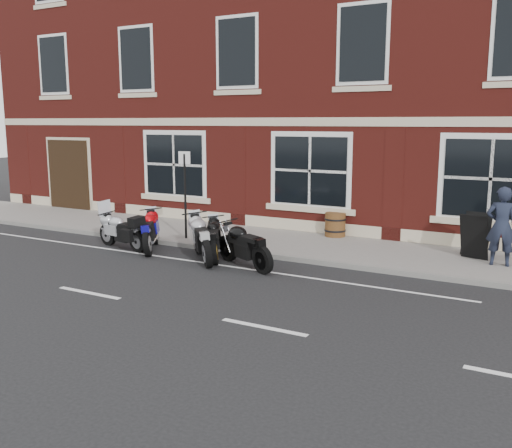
# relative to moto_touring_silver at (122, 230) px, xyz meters

# --- Properties ---
(ground) EXTENTS (80.00, 80.00, 0.00)m
(ground) POSITION_rel_moto_touring_silver_xyz_m (2.26, -0.47, -0.52)
(ground) COLOR black
(ground) RESTS_ON ground
(sidewalk) EXTENTS (30.00, 3.00, 0.12)m
(sidewalk) POSITION_rel_moto_touring_silver_xyz_m (2.26, 2.53, -0.46)
(sidewalk) COLOR slate
(sidewalk) RESTS_ON ground
(kerb) EXTENTS (30.00, 0.16, 0.12)m
(kerb) POSITION_rel_moto_touring_silver_xyz_m (2.26, 0.95, -0.46)
(kerb) COLOR slate
(kerb) RESTS_ON ground
(pub_building) EXTENTS (24.00, 12.00, 12.00)m
(pub_building) POSITION_rel_moto_touring_silver_xyz_m (2.26, 10.03, 5.48)
(pub_building) COLOR maroon
(pub_building) RESTS_ON ground
(moto_touring_silver) EXTENTS (1.93, 0.59, 1.28)m
(moto_touring_silver) POSITION_rel_moto_touring_silver_xyz_m (0.00, 0.00, 0.00)
(moto_touring_silver) COLOR black
(moto_touring_silver) RESTS_ON ground
(moto_sport_red) EXTENTS (1.23, 1.87, 0.95)m
(moto_sport_red) POSITION_rel_moto_touring_silver_xyz_m (0.84, 0.27, 0.03)
(moto_sport_red) COLOR black
(moto_sport_red) RESTS_ON ground
(moto_sport_black) EXTENTS (1.16, 1.78, 0.90)m
(moto_sport_black) POSITION_rel_moto_touring_silver_xyz_m (2.84, 0.35, -0.00)
(moto_sport_black) COLOR black
(moto_sport_black) RESTS_ON ground
(moto_sport_silver) EXTENTS (1.65, 1.75, 1.02)m
(moto_sport_silver) POSITION_rel_moto_touring_silver_xyz_m (2.65, 0.01, 0.06)
(moto_sport_silver) COLOR black
(moto_sport_silver) RESTS_ON ground
(moto_naked_black) EXTENTS (1.99, 1.07, 0.97)m
(moto_naked_black) POSITION_rel_moto_touring_silver_xyz_m (3.92, -0.11, 0.03)
(moto_naked_black) COLOR black
(moto_naked_black) RESTS_ON ground
(pedestrian_left) EXTENTS (0.71, 0.50, 1.84)m
(pedestrian_left) POSITION_rel_moto_touring_silver_xyz_m (9.24, 2.50, 0.52)
(pedestrian_left) COLOR #1B2031
(pedestrian_left) RESTS_ON sidewalk
(a_board_sign) EXTENTS (0.76, 0.60, 1.10)m
(a_board_sign) POSITION_rel_moto_touring_silver_xyz_m (8.62, 2.98, 0.15)
(a_board_sign) COLOR black
(a_board_sign) RESTS_ON sidewalk
(barrel_planter) EXTENTS (0.62, 0.62, 0.69)m
(barrel_planter) POSITION_rel_moto_touring_silver_xyz_m (4.67, 3.83, -0.06)
(barrel_planter) COLOR #4B3214
(barrel_planter) RESTS_ON sidewalk
(parking_sign) EXTENTS (0.35, 0.09, 2.47)m
(parking_sign) POSITION_rel_moto_touring_silver_xyz_m (1.05, 1.50, 1.02)
(parking_sign) COLOR black
(parking_sign) RESTS_ON sidewalk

